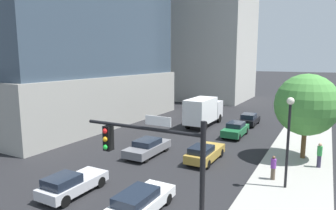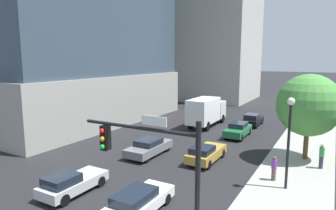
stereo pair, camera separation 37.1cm
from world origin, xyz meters
The scene contains 14 objects.
sidewalk centered at (8.76, 20.00, 0.07)m, with size 4.84×120.00×0.15m, color #9E9B93.
construction_building centered at (-10.99, 50.10, 13.30)m, with size 16.55×18.12×31.76m.
traffic_light_pole centered at (4.84, 2.98, 4.03)m, with size 5.32×0.48×5.64m.
street_lamp centered at (8.58, 12.04, 3.81)m, with size 0.44×0.44×5.56m.
street_tree centered at (9.08, 18.52, 4.42)m, with size 4.79×4.79×6.68m.
car_black centered at (2.39, 28.95, 0.72)m, with size 1.79×4.08×1.45m.
car_gold centered at (2.39, 14.37, 0.70)m, with size 1.78×4.42×1.39m.
car_gray centered at (-2.34, 13.54, 0.69)m, with size 1.94×4.68×1.36m.
car_silver centered at (-2.34, 5.27, 0.69)m, with size 1.76×4.20×1.38m.
car_green centered at (2.39, 22.97, 0.75)m, with size 1.79×4.45×1.47m.
car_white centered at (2.39, 5.31, 0.67)m, with size 1.75×4.70×1.32m.
box_truck centered at (-2.34, 25.88, 1.89)m, with size 2.35×7.20×3.41m.
pedestrian_purple_shirt centered at (7.71, 12.93, 0.96)m, with size 0.34×0.34×1.59m.
pedestrian_green_shirt centered at (10.26, 16.81, 1.08)m, with size 0.34×0.34×1.81m.
Camera 1 is at (10.40, -6.26, 7.89)m, focal length 31.34 mm.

